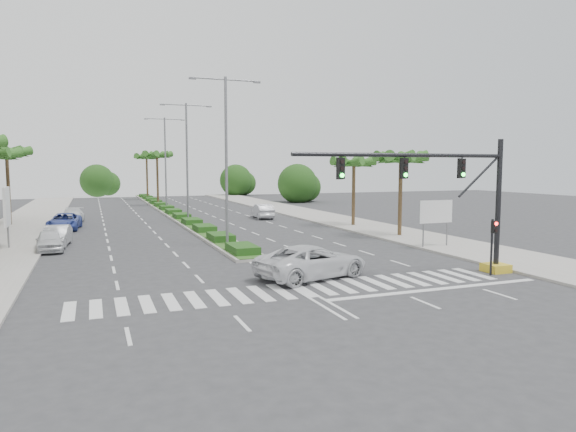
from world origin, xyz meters
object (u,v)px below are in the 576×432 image
object	(u,v)px
car_parked_a	(50,241)
car_parked_b	(57,236)
car_right	(262,211)
car_parked_c	(64,222)
car_parked_d	(72,216)
car_crossing	(312,261)

from	to	relation	value
car_parked_a	car_parked_b	size ratio (longest dim) A/B	0.93
car_parked_b	car_right	bearing A→B (deg)	40.33
car_parked_a	car_parked_c	distance (m)	12.43
car_parked_d	car_parked_b	bearing A→B (deg)	-87.52
car_parked_a	car_right	size ratio (longest dim) A/B	0.87
car_parked_c	car_parked_d	distance (m)	5.90
car_right	car_parked_b	bearing A→B (deg)	38.88
car_parked_c	car_parked_a	bearing A→B (deg)	-86.40
car_parked_d	car_crossing	xyz separation A→B (m)	(12.49, -32.40, 0.11)
car_parked_a	car_parked_c	xyz separation A→B (m)	(0.38, 12.42, 0.04)
car_parked_a	car_crossing	distance (m)	19.40
car_parked_b	car_right	distance (m)	24.51
car_parked_a	car_right	bearing A→B (deg)	33.90
car_parked_b	car_crossing	size ratio (longest dim) A/B	0.74
car_parked_d	car_crossing	bearing A→B (deg)	-64.65
car_parked_d	car_right	bearing A→B (deg)	-2.27
car_parked_d	car_crossing	world-z (taller)	car_crossing
car_parked_a	car_right	world-z (taller)	car_right
car_parked_c	car_crossing	size ratio (longest dim) A/B	0.89
car_right	car_parked_c	bearing A→B (deg)	14.37
car_parked_a	car_crossing	bearing A→B (deg)	-50.81
car_parked_d	car_crossing	size ratio (longest dim) A/B	0.83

